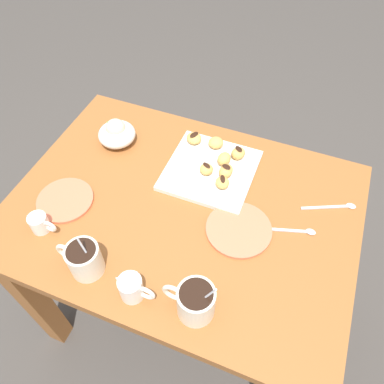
% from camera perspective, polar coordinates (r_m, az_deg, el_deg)
% --- Properties ---
extents(ground_plane, '(8.00, 8.00, 0.00)m').
position_cam_1_polar(ground_plane, '(1.78, -0.98, -16.62)').
color(ground_plane, '#423D38').
extents(dining_table, '(1.02, 0.75, 0.75)m').
position_cam_1_polar(dining_table, '(1.24, -1.36, -6.20)').
color(dining_table, '#935628').
rests_on(dining_table, ground_plane).
extents(pastry_plate_square, '(0.27, 0.27, 0.02)m').
position_cam_1_polar(pastry_plate_square, '(1.20, 2.81, 3.32)').
color(pastry_plate_square, white).
rests_on(pastry_plate_square, dining_table).
extents(coffee_mug_cream_left, '(0.13, 0.09, 0.15)m').
position_cam_1_polar(coffee_mug_cream_left, '(0.92, 0.47, -16.20)').
color(coffee_mug_cream_left, silver).
rests_on(coffee_mug_cream_left, dining_table).
extents(coffee_mug_cream_right, '(0.13, 0.09, 0.15)m').
position_cam_1_polar(coffee_mug_cream_right, '(1.00, -16.07, -9.71)').
color(coffee_mug_cream_right, silver).
rests_on(coffee_mug_cream_right, dining_table).
extents(cream_pitcher_white, '(0.10, 0.06, 0.07)m').
position_cam_1_polar(cream_pitcher_white, '(0.96, -9.13, -14.10)').
color(cream_pitcher_white, white).
rests_on(cream_pitcher_white, dining_table).
extents(ice_cream_bowl, '(0.12, 0.12, 0.09)m').
position_cam_1_polar(ice_cream_bowl, '(1.30, -11.35, 8.74)').
color(ice_cream_bowl, white).
rests_on(ice_cream_bowl, dining_table).
extents(chocolate_sauce_pitcher, '(0.09, 0.05, 0.06)m').
position_cam_1_polar(chocolate_sauce_pitcher, '(1.13, -22.13, -4.30)').
color(chocolate_sauce_pitcher, white).
rests_on(chocolate_sauce_pitcher, dining_table).
extents(saucer_coral_left, '(0.17, 0.17, 0.01)m').
position_cam_1_polar(saucer_coral_left, '(1.19, -18.66, -1.17)').
color(saucer_coral_left, '#E5704C').
rests_on(saucer_coral_left, dining_table).
extents(saucer_coral_right, '(0.19, 0.19, 0.01)m').
position_cam_1_polar(saucer_coral_right, '(1.07, 7.09, -5.63)').
color(saucer_coral_right, '#E5704C').
rests_on(saucer_coral_right, dining_table).
extents(loose_spoon_near_saucer, '(0.16, 0.06, 0.01)m').
position_cam_1_polar(loose_spoon_near_saucer, '(1.10, 15.11, -5.69)').
color(loose_spoon_near_saucer, silver).
rests_on(loose_spoon_near_saucer, dining_table).
extents(loose_spoon_by_plate, '(0.15, 0.08, 0.01)m').
position_cam_1_polar(loose_spoon_by_plate, '(1.19, 20.86, -2.10)').
color(loose_spoon_by_plate, silver).
rests_on(loose_spoon_by_plate, dining_table).
extents(beignet_0, '(0.07, 0.07, 0.03)m').
position_cam_1_polar(beignet_0, '(1.27, 0.31, 8.15)').
color(beignet_0, '#DBA351').
rests_on(beignet_0, pastry_plate_square).
extents(chocolate_drizzle_0, '(0.03, 0.04, 0.00)m').
position_cam_1_polar(chocolate_drizzle_0, '(1.26, 0.31, 8.69)').
color(chocolate_drizzle_0, black).
rests_on(chocolate_drizzle_0, beignet_0).
extents(beignet_1, '(0.06, 0.06, 0.04)m').
position_cam_1_polar(beignet_1, '(1.22, 7.02, 5.84)').
color(beignet_1, '#DBA351').
rests_on(beignet_1, pastry_plate_square).
extents(chocolate_drizzle_1, '(0.03, 0.03, 0.00)m').
position_cam_1_polar(chocolate_drizzle_1, '(1.21, 7.11, 6.50)').
color(chocolate_drizzle_1, black).
rests_on(chocolate_drizzle_1, beignet_1).
extents(beignet_2, '(0.06, 0.06, 0.03)m').
position_cam_1_polar(beignet_2, '(1.17, 2.20, 3.47)').
color(beignet_2, '#DBA351').
rests_on(beignet_2, pastry_plate_square).
extents(chocolate_drizzle_2, '(0.03, 0.03, 0.00)m').
position_cam_1_polar(chocolate_drizzle_2, '(1.15, 2.23, 4.08)').
color(chocolate_drizzle_2, black).
rests_on(chocolate_drizzle_2, beignet_2).
extents(beignet_3, '(0.07, 0.06, 0.03)m').
position_cam_1_polar(beignet_3, '(1.25, 3.64, 7.47)').
color(beignet_3, '#DBA351').
rests_on(beignet_3, pastry_plate_square).
extents(beignet_4, '(0.06, 0.06, 0.03)m').
position_cam_1_polar(beignet_4, '(1.14, 4.62, 1.41)').
color(beignet_4, '#DBA351').
rests_on(beignet_4, pastry_plate_square).
extents(chocolate_drizzle_4, '(0.03, 0.03, 0.00)m').
position_cam_1_polar(chocolate_drizzle_4, '(1.12, 4.68, 2.01)').
color(chocolate_drizzle_4, black).
rests_on(chocolate_drizzle_4, beignet_4).
extents(beignet_5, '(0.05, 0.06, 0.04)m').
position_cam_1_polar(beignet_5, '(1.16, 5.17, 3.18)').
color(beignet_5, '#DBA351').
rests_on(beignet_5, pastry_plate_square).
extents(chocolate_drizzle_5, '(0.03, 0.03, 0.00)m').
position_cam_1_polar(chocolate_drizzle_5, '(1.15, 5.24, 3.84)').
color(chocolate_drizzle_5, black).
rests_on(chocolate_drizzle_5, beignet_5).
extents(beignet_6, '(0.05, 0.06, 0.04)m').
position_cam_1_polar(beignet_6, '(1.20, 4.88, 5.03)').
color(beignet_6, '#DBA351').
rests_on(beignet_6, pastry_plate_square).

